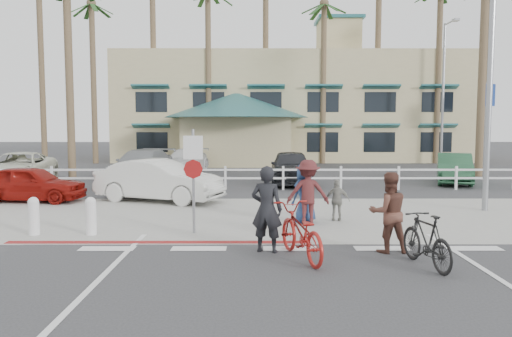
{
  "coord_description": "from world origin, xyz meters",
  "views": [
    {
      "loc": [
        -0.78,
        -10.08,
        2.7
      ],
      "look_at": [
        -0.75,
        3.68,
        1.5
      ],
      "focal_mm": 35.0,
      "sensor_mm": 36.0,
      "label": 1
    }
  ],
  "objects_px": {
    "sign_post": "(193,176)",
    "bike_black": "(426,240)",
    "bike_red": "(300,232)",
    "car_red_compact": "(31,184)",
    "car_white_sedan": "(159,181)"
  },
  "relations": [
    {
      "from": "bike_red",
      "to": "car_red_compact",
      "type": "xyz_separation_m",
      "value": [
        -8.82,
        7.62,
        0.09
      ]
    },
    {
      "from": "bike_red",
      "to": "car_red_compact",
      "type": "distance_m",
      "value": 11.66
    },
    {
      "from": "sign_post",
      "to": "bike_red",
      "type": "relative_size",
      "value": 1.37
    },
    {
      "from": "sign_post",
      "to": "car_red_compact",
      "type": "height_order",
      "value": "sign_post"
    },
    {
      "from": "bike_black",
      "to": "bike_red",
      "type": "bearing_deg",
      "value": -25.26
    },
    {
      "from": "bike_black",
      "to": "car_white_sedan",
      "type": "distance_m",
      "value": 10.57
    },
    {
      "from": "car_white_sedan",
      "to": "car_red_compact",
      "type": "height_order",
      "value": "car_white_sedan"
    },
    {
      "from": "sign_post",
      "to": "bike_black",
      "type": "height_order",
      "value": "sign_post"
    },
    {
      "from": "car_white_sedan",
      "to": "car_red_compact",
      "type": "relative_size",
      "value": 1.2
    },
    {
      "from": "sign_post",
      "to": "bike_red",
      "type": "xyz_separation_m",
      "value": [
        2.43,
        -2.41,
        -0.89
      ]
    },
    {
      "from": "car_red_compact",
      "to": "car_white_sedan",
      "type": "bearing_deg",
      "value": -84.99
    },
    {
      "from": "car_red_compact",
      "to": "sign_post",
      "type": "bearing_deg",
      "value": -124.5
    },
    {
      "from": "bike_red",
      "to": "car_red_compact",
      "type": "relative_size",
      "value": 0.56
    },
    {
      "from": "sign_post",
      "to": "bike_black",
      "type": "xyz_separation_m",
      "value": [
        4.78,
        -2.98,
        -0.93
      ]
    },
    {
      "from": "sign_post",
      "to": "car_white_sedan",
      "type": "distance_m",
      "value": 5.6
    }
  ]
}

